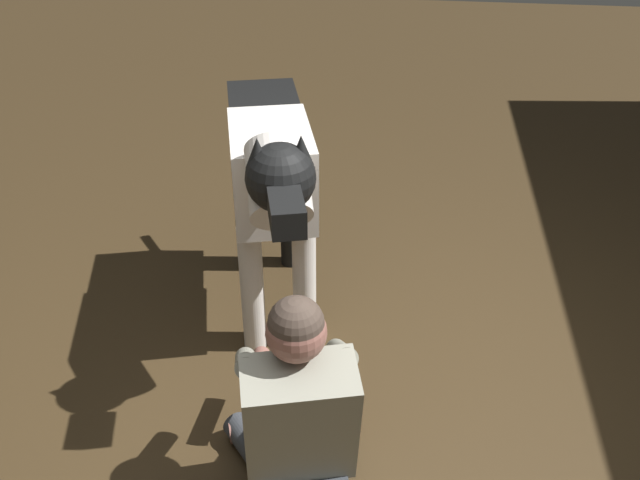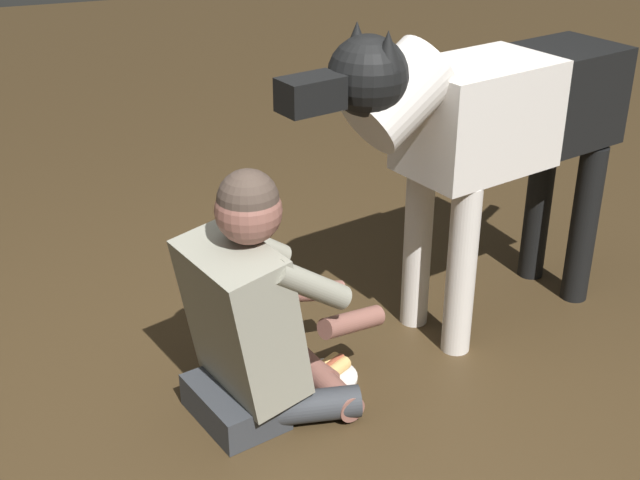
% 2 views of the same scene
% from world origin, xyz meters
% --- Properties ---
extents(ground_plane, '(15.08, 15.08, 0.00)m').
position_xyz_m(ground_plane, '(0.00, 0.00, 0.00)').
color(ground_plane, '#3D2D19').
extents(person_sitting_on_floor, '(0.71, 0.58, 0.88)m').
position_xyz_m(person_sitting_on_floor, '(0.01, -0.20, 0.36)').
color(person_sitting_on_floor, '#34373C').
rests_on(person_sitting_on_floor, ground).
extents(large_dog, '(1.61, 0.60, 1.25)m').
position_xyz_m(large_dog, '(-0.95, -0.46, 0.82)').
color(large_dog, silver).
rests_on(large_dog, ground).
extents(hot_dog_on_plate, '(0.22, 0.22, 0.06)m').
position_xyz_m(hot_dog_on_plate, '(-0.27, -0.27, 0.03)').
color(hot_dog_on_plate, white).
rests_on(hot_dog_on_plate, ground).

